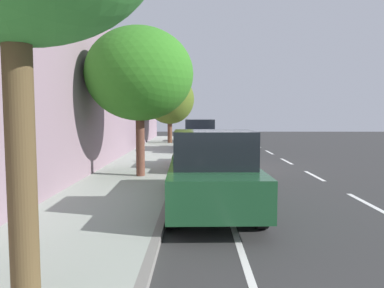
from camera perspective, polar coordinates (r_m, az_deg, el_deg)
ground at (r=15.83m, az=4.85°, el=-3.71°), size 64.32×64.32×0.00m
sidewalk at (r=15.94m, az=-7.69°, el=-3.42°), size 3.01×40.20×0.14m
curb_edge at (r=15.79m, az=-1.98°, el=-3.46°), size 0.16×40.20×0.14m
lane_stripe_centre at (r=16.49m, az=16.22°, el=-3.53°), size 0.14×40.00×0.01m
lane_stripe_bike_edge at (r=15.80m, az=3.36°, el=-3.70°), size 0.12×40.20×0.01m
building_facade at (r=16.14m, az=-14.02°, el=7.04°), size 0.50×40.20×6.02m
parked_sedan_white_nearest at (r=29.16m, az=1.23°, el=1.64°), size 1.86×4.41×1.52m
parked_suv_dark_blue_second at (r=22.22m, az=1.22°, el=1.39°), size 1.97×4.70×1.99m
parked_sedan_red_mid at (r=15.19m, az=1.89°, el=-1.20°), size 1.87×4.42×1.52m
parked_pickup_green_far at (r=8.93m, az=3.00°, el=-4.42°), size 2.13×5.35×1.95m
bicycle_at_curb at (r=15.74m, az=-0.29°, el=-2.37°), size 1.65×0.69×0.76m
cyclist_with_backpack at (r=16.14m, az=-1.05°, el=0.06°), size 0.53×0.55×1.66m
street_tree_near_cyclist at (r=27.57m, az=-3.49°, el=6.96°), size 3.65×3.65×5.12m
street_tree_mid_block at (r=12.97m, az=-8.16°, el=10.67°), size 3.71×3.71×5.15m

